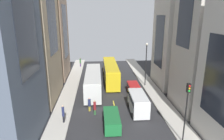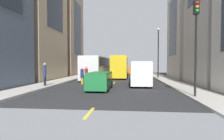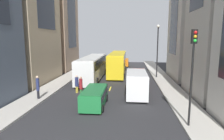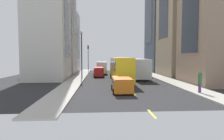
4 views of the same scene
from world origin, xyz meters
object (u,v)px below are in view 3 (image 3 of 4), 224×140
Objects in this scene: car_red_1 at (139,76)px; pedestrian_crossing_mid at (91,59)px; city_bus_white at (93,66)px; car_orange_2 at (124,62)px; pedestrian_waiting_curb at (81,86)px; pedestrian_walking_far at (77,84)px; streetcar_yellow at (118,61)px; traffic_light_near_corner at (193,61)px; delivery_van_white at (137,82)px; car_green_0 at (95,96)px; pedestrian_crossing_near at (38,86)px.

pedestrian_crossing_mid is at bearing 118.91° from car_red_1.
city_bus_white is 2.90× the size of car_orange_2.
pedestrian_waiting_curb is 1.35m from pedestrian_walking_far.
streetcar_yellow is 2.86× the size of car_red_1.
car_orange_2 is at bearing 100.01° from traffic_light_near_corner.
delivery_van_white is 1.12× the size of car_red_1.
car_green_0 reaches higher than car_orange_2.
pedestrian_waiting_curb is at bearing 123.51° from car_green_0.
pedestrian_waiting_curb is 11.78m from traffic_light_near_corner.
city_bus_white is at bearing 179.98° from pedestrian_walking_far.
pedestrian_crossing_near is at bearing -114.01° from streetcar_yellow.
city_bus_white is 15.14m from car_orange_2.
pedestrian_crossing_near is 26.47m from pedestrian_crossing_mid.
traffic_light_near_corner reaches higher than car_green_0.
city_bus_white is 11.74m from car_green_0.
city_bus_white is 5.47× the size of pedestrian_crossing_near.
pedestrian_walking_far is 23.68m from pedestrian_crossing_mid.
car_green_0 is 8.76m from traffic_light_near_corner.
pedestrian_crossing_near is at bearing -42.14° from pedestrian_walking_far.
car_orange_2 is at bearing 47.79° from pedestrian_waiting_curb.
city_bus_white is 5.70× the size of pedestrian_crossing_mid.
pedestrian_waiting_curb is 0.95× the size of pedestrian_crossing_mid.
streetcar_yellow is at bearing 115.00° from car_red_1.
delivery_van_white is 2.56× the size of pedestrian_walking_far.
pedestrian_crossing_near reaches higher than car_red_1.
delivery_van_white is 2.30× the size of pedestrian_crossing_mid.
car_orange_2 is 30.29m from traffic_light_near_corner.
car_red_1 is 12.99m from pedestrian_crossing_near.
car_red_1 is (6.69, -2.20, -0.99)m from city_bus_white.
car_green_0 is (-3.81, -3.27, -0.58)m from delivery_van_white.
pedestrian_waiting_curb is (-5.80, -0.26, -0.42)m from delivery_van_white.
pedestrian_walking_far is (3.03, 2.98, -0.35)m from pedestrian_crossing_near.
delivery_van_white reaches higher than car_green_0.
city_bus_white reaches higher than pedestrian_walking_far.
pedestrian_walking_far reaches higher than car_red_1.
delivery_van_white is at bearing -146.29° from pedestrian_crossing_near.
pedestrian_walking_far is (-0.75, 1.12, -0.07)m from pedestrian_waiting_curb.
pedestrian_crossing_mid is (0.00, 26.46, -0.08)m from pedestrian_crossing_near.
traffic_light_near_corner reaches higher than pedestrian_walking_far.
car_red_1 is at bearing -124.25° from pedestrian_crossing_mid.
car_red_1 is 8.77m from pedestrian_walking_far.
pedestrian_crossing_mid is (-3.02, 23.48, 0.28)m from pedestrian_walking_far.
delivery_van_white reaches higher than car_orange_2.
pedestrian_crossing_near is (-6.80, -15.27, -0.75)m from streetcar_yellow.
pedestrian_crossing_near is at bearing -141.34° from car_red_1.
pedestrian_crossing_near is at bearing 173.55° from pedestrian_waiting_curb.
pedestrian_crossing_near is 0.36× the size of traffic_light_near_corner.
traffic_light_near_corner is at bearing -58.09° from city_bus_white.
car_green_0 is 2.09× the size of pedestrian_crossing_mid.
pedestrian_crossing_near reaches higher than pedestrian_crossing_mid.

